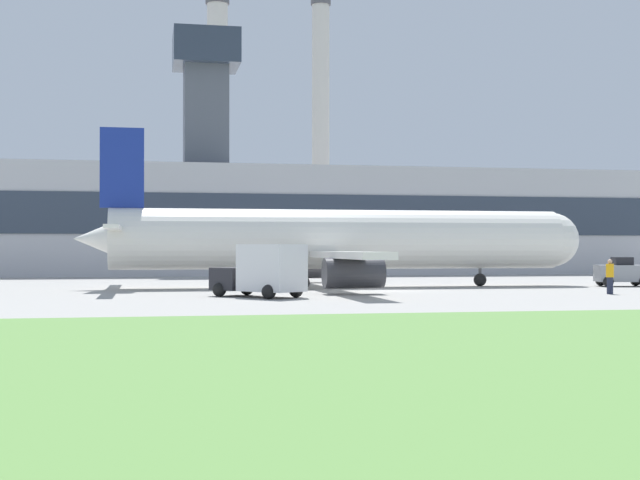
# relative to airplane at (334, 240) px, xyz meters

# --- Properties ---
(ground_plane) EXTENTS (400.00, 400.00, 0.00)m
(ground_plane) POSITION_rel_airplane_xyz_m (1.95, -4.50, -2.89)
(ground_plane) COLOR #999691
(terminal_building) EXTENTS (67.93, 14.13, 22.71)m
(terminal_building) POSITION_rel_airplane_xyz_m (1.59, 30.43, 2.38)
(terminal_building) COLOR #B2B2B7
(terminal_building) RESTS_ON ground_plane
(smokestack_left) EXTENTS (3.07, 3.07, 34.75)m
(smokestack_left) POSITION_rel_airplane_xyz_m (-2.47, 61.21, 14.60)
(smokestack_left) COLOR beige
(smokestack_left) RESTS_ON ground_plane
(smokestack_right) EXTENTS (2.58, 2.58, 34.54)m
(smokestack_right) POSITION_rel_airplane_xyz_m (10.64, 58.85, 14.48)
(smokestack_right) COLOR beige
(smokestack_right) RESTS_ON ground_plane
(airplane) EXTENTS (31.61, 29.56, 9.52)m
(airplane) POSITION_rel_airplane_xyz_m (0.00, 0.00, 0.00)
(airplane) COLOR white
(airplane) RESTS_ON ground_plane
(pushback_tug) EXTENTS (3.47, 2.75, 1.85)m
(pushback_tug) POSITION_rel_airplane_xyz_m (18.23, -1.90, -2.08)
(pushback_tug) COLOR gray
(pushback_tug) RESTS_ON ground_plane
(baggage_truck) EXTENTS (4.61, 5.05, 2.60)m
(baggage_truck) POSITION_rel_airplane_xyz_m (-5.73, -10.20, -1.64)
(baggage_truck) COLOR #232328
(baggage_truck) RESTS_ON ground_plane
(ground_crew_person) EXTENTS (0.56, 0.56, 1.83)m
(ground_crew_person) POSITION_rel_airplane_xyz_m (12.56, -10.59, -1.96)
(ground_crew_person) COLOR #23283D
(ground_crew_person) RESTS_ON ground_plane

